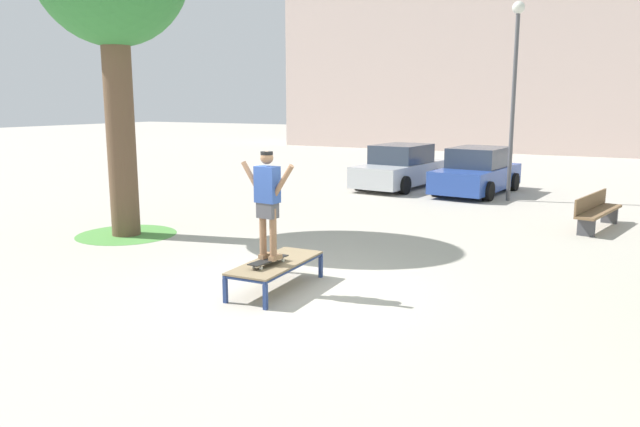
{
  "coord_description": "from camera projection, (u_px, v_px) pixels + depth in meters",
  "views": [
    {
      "loc": [
        4.77,
        -8.19,
        2.99
      ],
      "look_at": [
        -0.31,
        1.33,
        1.0
      ],
      "focal_mm": 34.26,
      "sensor_mm": 36.0,
      "label": 1
    }
  ],
  "objects": [
    {
      "name": "light_post",
      "position": [
        515.0,
        72.0,
        17.93
      ],
      "size": [
        0.36,
        0.36,
        5.83
      ],
      "color": "#4C4C51",
      "rests_on": "ground"
    },
    {
      "name": "car_blue",
      "position": [
        477.0,
        172.0,
        19.99
      ],
      "size": [
        2.23,
        4.35,
        1.5
      ],
      "color": "#28479E",
      "rests_on": "ground"
    },
    {
      "name": "skateboard",
      "position": [
        268.0,
        260.0,
        9.55
      ],
      "size": [
        0.27,
        0.82,
        0.09
      ],
      "color": "black",
      "rests_on": "skate_box"
    },
    {
      "name": "car_silver",
      "position": [
        400.0,
        168.0,
        21.29
      ],
      "size": [
        2.25,
        4.36,
        1.5
      ],
      "color": "#B7BABF",
      "rests_on": "ground"
    },
    {
      "name": "ground_plane",
      "position": [
        298.0,
        289.0,
        9.86
      ],
      "size": [
        120.0,
        120.0,
        0.0
      ],
      "primitive_type": "plane",
      "color": "#B2AA9E"
    },
    {
      "name": "grass_patch_near_left",
      "position": [
        127.0,
        234.0,
        13.88
      ],
      "size": [
        2.23,
        2.23,
        0.01
      ],
      "primitive_type": "cylinder",
      "color": "#519342",
      "rests_on": "ground"
    },
    {
      "name": "skater",
      "position": [
        268.0,
        198.0,
        9.37
      ],
      "size": [
        1.0,
        0.31,
        1.69
      ],
      "color": "#8E6647",
      "rests_on": "skateboard"
    },
    {
      "name": "skate_box",
      "position": [
        276.0,
        264.0,
        9.78
      ],
      "size": [
        0.83,
        1.93,
        0.46
      ],
      "color": "navy",
      "rests_on": "ground"
    },
    {
      "name": "park_bench",
      "position": [
        597.0,
        210.0,
        14.4
      ],
      "size": [
        0.9,
        2.44,
        0.83
      ],
      "color": "brown",
      "rests_on": "ground"
    },
    {
      "name": "building_facade",
      "position": [
        535.0,
        45.0,
        35.4
      ],
      "size": [
        31.42,
        4.0,
        12.37
      ],
      "primitive_type": "cube",
      "color": "beige",
      "rests_on": "ground"
    }
  ]
}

